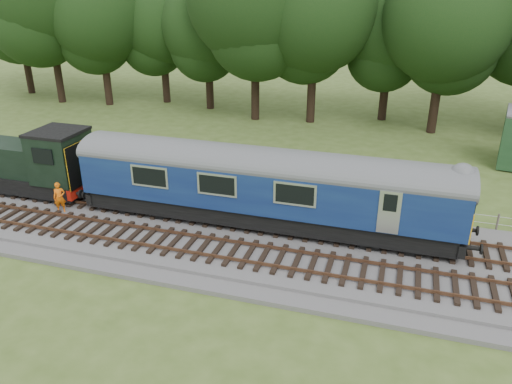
% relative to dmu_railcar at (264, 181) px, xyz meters
% --- Properties ---
extents(ground, '(120.00, 120.00, 0.00)m').
position_rel_dmu_railcar_xyz_m(ground, '(-1.21, -1.40, -2.61)').
color(ground, '#425920').
rests_on(ground, ground).
extents(ballast, '(70.00, 7.00, 0.35)m').
position_rel_dmu_railcar_xyz_m(ballast, '(-1.21, -1.40, -2.43)').
color(ballast, '#4C4C4F').
rests_on(ballast, ground).
extents(track_north, '(67.20, 2.40, 0.21)m').
position_rel_dmu_railcar_xyz_m(track_north, '(-1.21, -0.00, -2.19)').
color(track_north, black).
rests_on(track_north, ballast).
extents(track_south, '(67.20, 2.40, 0.21)m').
position_rel_dmu_railcar_xyz_m(track_south, '(-1.21, -3.00, -2.19)').
color(track_south, black).
rests_on(track_south, ballast).
extents(fence, '(64.00, 0.12, 1.00)m').
position_rel_dmu_railcar_xyz_m(fence, '(-1.21, 3.10, -2.61)').
color(fence, '#6B6054').
rests_on(fence, ground).
extents(tree_line, '(70.00, 8.00, 18.00)m').
position_rel_dmu_railcar_xyz_m(tree_line, '(-1.21, 20.60, -2.61)').
color(tree_line, black).
rests_on(tree_line, ground).
extents(dmu_railcar, '(18.05, 2.86, 3.88)m').
position_rel_dmu_railcar_xyz_m(dmu_railcar, '(0.00, 0.00, 0.00)').
color(dmu_railcar, black).
rests_on(dmu_railcar, ground).
extents(shunter_loco, '(8.91, 2.60, 3.38)m').
position_rel_dmu_railcar_xyz_m(shunter_loco, '(-13.93, 0.00, -0.63)').
color(shunter_loco, black).
rests_on(shunter_loco, ground).
extents(worker, '(0.69, 0.64, 1.59)m').
position_rel_dmu_railcar_xyz_m(worker, '(-10.27, -1.71, -1.46)').
color(worker, orange).
rests_on(worker, ballast).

